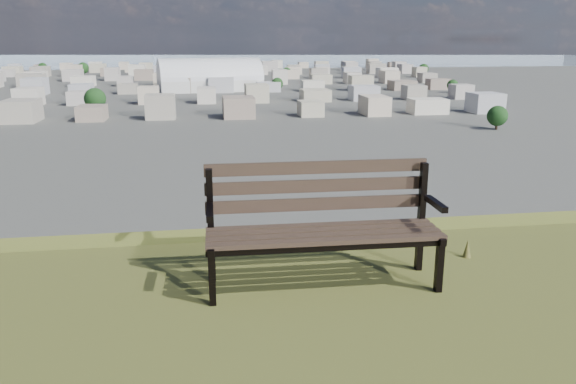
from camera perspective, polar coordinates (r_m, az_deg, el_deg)
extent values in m
cube|color=#402D25|center=(4.52, 4.15, -5.05)|extent=(1.96, 0.13, 0.04)
cube|color=#402D25|center=(4.64, 3.83, -4.50)|extent=(1.96, 0.13, 0.04)
cube|color=#402D25|center=(4.76, 3.52, -3.97)|extent=(1.96, 0.13, 0.04)
cube|color=#402D25|center=(4.89, 3.23, -3.47)|extent=(1.96, 0.13, 0.04)
cube|color=#402D25|center=(4.92, 3.08, -1.22)|extent=(1.96, 0.08, 0.11)
cube|color=#402D25|center=(4.90, 3.05, 0.64)|extent=(1.96, 0.08, 0.11)
cube|color=#402D25|center=(4.89, 3.01, 2.51)|extent=(1.96, 0.08, 0.11)
cube|color=black|center=(4.51, -7.73, -8.51)|extent=(0.06, 0.07, 0.48)
cube|color=black|center=(4.85, -7.84, -3.46)|extent=(0.06, 0.07, 1.00)
cube|color=black|center=(4.63, -7.82, -5.09)|extent=(0.07, 0.55, 0.05)
cube|color=black|center=(4.49, -7.95, -2.07)|extent=(0.06, 0.39, 0.05)
cube|color=black|center=(4.86, 15.13, -7.13)|extent=(0.06, 0.07, 0.48)
cube|color=black|center=(5.18, 13.38, -2.53)|extent=(0.06, 0.07, 1.00)
cube|color=black|center=(4.98, 14.35, -3.99)|extent=(0.07, 0.55, 0.05)
cube|color=black|center=(4.85, 14.79, -1.16)|extent=(0.06, 0.39, 0.05)
cube|color=black|center=(4.53, 4.17, -5.68)|extent=(1.96, 0.08, 0.04)
cube|color=black|center=(4.91, 3.20, -3.97)|extent=(1.96, 0.08, 0.04)
cone|color=brown|center=(5.73, 17.75, -5.48)|extent=(0.08, 0.08, 0.18)
cube|color=silver|center=(311.63, -7.92, 10.69)|extent=(57.34, 31.85, 6.02)
cylinder|color=white|center=(311.42, -7.94, 11.24)|extent=(57.34, 31.85, 22.89)
cube|color=beige|center=(211.60, -25.26, 7.42)|extent=(11.00, 11.00, 7.00)
cube|color=#A49B8C|center=(206.10, -18.81, 7.89)|extent=(11.00, 11.00, 7.00)
cube|color=beige|center=(203.29, -12.08, 8.27)|extent=(11.00, 11.00, 7.00)
cube|color=#B6B5BB|center=(203.30, -5.24, 8.54)|extent=(11.00, 11.00, 7.00)
cube|color=beige|center=(206.13, 1.51, 8.69)|extent=(11.00, 11.00, 7.00)
cube|color=gray|center=(211.65, 7.99, 8.72)|extent=(11.00, 11.00, 7.00)
cube|color=silver|center=(219.67, 14.07, 8.65)|extent=(11.00, 11.00, 7.00)
cube|color=#BCB3AA|center=(229.93, 19.67, 8.50)|extent=(11.00, 11.00, 7.00)
cube|color=beige|center=(262.71, -24.80, 8.73)|extent=(11.00, 11.00, 7.00)
cube|color=#B6B5BB|center=(257.18, -19.61, 9.13)|extent=(11.00, 11.00, 7.00)
cube|color=beige|center=(253.80, -14.22, 9.47)|extent=(11.00, 11.00, 7.00)
cube|color=gray|center=(252.67, -8.72, 9.73)|extent=(11.00, 11.00, 7.00)
cube|color=silver|center=(253.82, -3.21, 9.91)|extent=(11.00, 11.00, 7.00)
cube|color=#BCB3AA|center=(257.21, 2.20, 9.99)|extent=(11.00, 11.00, 7.00)
cube|color=beige|center=(262.75, 7.42, 9.99)|extent=(11.00, 11.00, 7.00)
cube|color=#A49B8C|center=(270.33, 12.39, 9.91)|extent=(11.00, 11.00, 7.00)
cube|color=beige|center=(279.76, 17.06, 9.77)|extent=(11.00, 11.00, 7.00)
cube|color=gray|center=(313.92, -24.49, 9.61)|extent=(11.00, 11.00, 7.00)
cube|color=silver|center=(308.37, -20.14, 9.96)|extent=(11.00, 11.00, 7.00)
cube|color=#BCB3AA|center=(304.62, -15.65, 10.27)|extent=(11.00, 11.00, 7.00)
cube|color=beige|center=(302.73, -11.07, 10.51)|extent=(11.00, 11.00, 7.00)
cube|color=#A49B8C|center=(302.73, -6.45, 10.70)|extent=(11.00, 11.00, 7.00)
cube|color=beige|center=(304.64, -1.85, 10.81)|extent=(11.00, 11.00, 7.00)
cube|color=#B6B5BB|center=(308.40, 2.66, 10.86)|extent=(11.00, 11.00, 7.00)
cube|color=beige|center=(313.96, 7.04, 10.84)|extent=(11.00, 11.00, 7.00)
cube|color=gray|center=(321.22, 11.24, 10.76)|extent=(11.00, 11.00, 7.00)
cube|color=silver|center=(330.07, 15.23, 10.64)|extent=(11.00, 11.00, 7.00)
cube|color=#A49B8C|center=(365.18, -24.27, 10.24)|extent=(11.00, 11.00, 7.00)
cube|color=beige|center=(359.63, -20.53, 10.55)|extent=(11.00, 11.00, 7.00)
cube|color=#B6B5BB|center=(355.60, -16.68, 10.83)|extent=(11.00, 11.00, 7.00)
cube|color=beige|center=(353.17, -12.75, 11.06)|extent=(11.00, 11.00, 7.00)
cube|color=gray|center=(352.36, -8.79, 11.25)|extent=(11.00, 11.00, 7.00)
cube|color=silver|center=(353.18, -4.81, 11.38)|extent=(11.00, 11.00, 7.00)
cube|color=#BCB3AA|center=(355.63, -0.88, 11.45)|extent=(11.00, 11.00, 7.00)
cube|color=beige|center=(359.66, 2.99, 11.48)|extent=(11.00, 11.00, 7.00)
cube|color=#A49B8C|center=(365.23, 6.76, 11.45)|extent=(11.00, 11.00, 7.00)
cube|color=beige|center=(372.26, 10.40, 11.38)|extent=(11.00, 11.00, 7.00)
cube|color=#B6B5BB|center=(380.68, 13.88, 11.27)|extent=(11.00, 11.00, 7.00)
cube|color=silver|center=(416.49, -24.10, 10.72)|extent=(11.00, 11.00, 7.00)
cube|color=#BCB3AA|center=(410.92, -20.82, 11.00)|extent=(11.00, 11.00, 7.00)
cube|color=beige|center=(406.70, -17.45, 11.25)|extent=(11.00, 11.00, 7.00)
cube|color=#A49B8C|center=(403.86, -14.02, 11.47)|extent=(11.00, 11.00, 7.00)
cube|color=beige|center=(402.44, -10.55, 11.65)|extent=(11.00, 11.00, 7.00)
cube|color=#B6B5BB|center=(402.44, -7.06, 11.79)|extent=(11.00, 11.00, 7.00)
cube|color=beige|center=(403.88, -3.59, 11.88)|extent=(11.00, 11.00, 7.00)
cube|color=gray|center=(406.73, -0.14, 11.93)|extent=(11.00, 11.00, 7.00)
cube|color=silver|center=(410.96, 3.24, 11.94)|extent=(11.00, 11.00, 7.00)
cube|color=#BCB3AA|center=(416.53, 6.55, 11.91)|extent=(11.00, 11.00, 7.00)
cube|color=beige|center=(423.39, 9.75, 11.85)|extent=(11.00, 11.00, 7.00)
cube|color=#A49B8C|center=(431.48, 12.85, 11.75)|extent=(11.00, 11.00, 7.00)
cube|color=#B6B5BB|center=(474.54, -26.80, 10.81)|extent=(11.00, 11.00, 7.00)
cube|color=beige|center=(467.82, -23.96, 11.09)|extent=(11.00, 11.00, 7.00)
cube|color=gray|center=(462.25, -21.04, 11.34)|extent=(11.00, 11.00, 7.00)
cube|color=silver|center=(457.87, -18.05, 11.58)|extent=(11.00, 11.00, 7.00)
cube|color=#BCB3AA|center=(454.72, -15.01, 11.78)|extent=(11.00, 11.00, 7.00)
cube|color=beige|center=(452.82, -11.93, 11.95)|extent=(11.00, 11.00, 7.00)
cube|color=#A49B8C|center=(452.19, -8.82, 12.09)|extent=(11.00, 11.00, 7.00)
cube|color=beige|center=(452.83, -5.72, 12.20)|extent=(11.00, 11.00, 7.00)
cube|color=#B6B5BB|center=(454.74, -2.63, 12.27)|extent=(11.00, 11.00, 7.00)
cube|color=beige|center=(457.90, 0.43, 12.30)|extent=(11.00, 11.00, 7.00)
cube|color=gray|center=(462.28, 3.44, 12.31)|extent=(11.00, 11.00, 7.00)
cube|color=silver|center=(467.86, 6.38, 12.28)|extent=(11.00, 11.00, 7.00)
cube|color=#BCB3AA|center=(474.59, 9.25, 12.22)|extent=(11.00, 11.00, 7.00)
cube|color=beige|center=(482.42, 12.03, 12.13)|extent=(11.00, 11.00, 7.00)
cube|color=beige|center=(525.78, -26.42, 11.14)|extent=(11.00, 11.00, 7.00)
cube|color=#B6B5BB|center=(519.16, -23.86, 11.39)|extent=(11.00, 11.00, 7.00)
cube|color=beige|center=(513.59, -21.22, 11.62)|extent=(11.00, 11.00, 7.00)
cube|color=gray|center=(509.09, -18.53, 11.83)|extent=(11.00, 11.00, 7.00)
cube|color=silver|center=(505.69, -15.80, 12.03)|extent=(11.00, 11.00, 7.00)
cube|color=#BCB3AA|center=(503.41, -13.03, 12.19)|extent=(11.00, 11.00, 7.00)
cube|color=beige|center=(502.27, -10.24, 12.33)|extent=(11.00, 11.00, 7.00)
cube|color=#A49B8C|center=(502.27, -7.44, 12.44)|extent=(11.00, 11.00, 7.00)
cube|color=beige|center=(503.42, -4.64, 12.52)|extent=(11.00, 11.00, 7.00)
cube|color=#B6B5BB|center=(505.71, -1.86, 12.58)|extent=(11.00, 11.00, 7.00)
cube|color=beige|center=(509.12, 0.89, 12.60)|extent=(11.00, 11.00, 7.00)
cube|color=gray|center=(513.63, 3.59, 12.60)|extent=(11.00, 11.00, 7.00)
cube|color=silver|center=(519.21, 6.25, 12.57)|extent=(11.00, 11.00, 7.00)
cube|color=#BCB3AA|center=(525.83, 8.84, 12.51)|extent=(11.00, 11.00, 7.00)
cube|color=beige|center=(533.44, 11.36, 12.43)|extent=(11.00, 11.00, 7.00)
cube|color=beige|center=(577.05, -26.11, 11.40)|extent=(11.00, 11.00, 7.00)
cube|color=#B6B5BB|center=(570.53, -23.77, 11.63)|extent=(11.00, 11.00, 7.00)
cube|color=beige|center=(564.95, -21.37, 11.85)|extent=(11.00, 11.00, 7.00)
cube|color=gray|center=(560.35, -18.93, 12.05)|extent=(11.00, 11.00, 7.00)
cube|color=silver|center=(556.74, -16.45, 12.22)|extent=(11.00, 11.00, 7.00)
cube|color=#BCB3AA|center=(554.15, -13.93, 12.38)|extent=(11.00, 11.00, 7.00)
cube|color=beige|center=(552.59, -11.40, 12.52)|extent=(11.00, 11.00, 7.00)
cube|color=#A49B8C|center=(552.08, -8.85, 12.63)|extent=(11.00, 11.00, 7.00)
cube|color=beige|center=(552.60, -6.30, 12.72)|extent=(11.00, 11.00, 7.00)
cube|color=#B6B5BB|center=(554.17, -3.76, 12.78)|extent=(11.00, 11.00, 7.00)
cube|color=beige|center=(556.76, -1.23, 12.82)|extent=(11.00, 11.00, 7.00)
cube|color=gray|center=(560.37, 1.26, 12.84)|extent=(11.00, 11.00, 7.00)
cube|color=silver|center=(564.98, 3.72, 12.83)|extent=(11.00, 11.00, 7.00)
cube|color=#BCB3AA|center=(570.57, 6.14, 12.80)|extent=(11.00, 11.00, 7.00)
cube|color=beige|center=(577.10, 8.50, 12.75)|extent=(11.00, 11.00, 7.00)
cube|color=#A49B8C|center=(584.54, 10.81, 12.68)|extent=(11.00, 11.00, 7.00)
cylinder|color=#312418|center=(186.81, 20.41, 6.30)|extent=(0.80, 0.80, 2.10)
sphere|color=black|center=(186.39, 20.50, 7.26)|extent=(6.30, 6.30, 6.30)
cylinder|color=#312418|center=(226.60, -18.92, 7.93)|extent=(0.80, 0.80, 2.70)
sphere|color=black|center=(226.18, -19.01, 8.94)|extent=(8.10, 8.10, 8.10)
cylinder|color=#312418|center=(311.26, 16.34, 9.85)|extent=(0.80, 0.80, 1.95)
sphere|color=black|center=(311.03, 16.38, 10.38)|extent=(5.85, 5.85, 5.85)
cylinder|color=#312418|center=(406.87, -0.14, 11.60)|extent=(0.80, 0.80, 2.25)
sphere|color=black|center=(406.67, -0.14, 12.07)|extent=(6.75, 6.75, 6.75)
cylinder|color=#312418|center=(470.95, -20.04, 11.24)|extent=(0.80, 0.80, 2.85)
sphere|color=black|center=(470.73, -20.09, 11.75)|extent=(8.55, 8.55, 8.55)
cylinder|color=#312418|center=(518.77, -23.61, 11.16)|extent=(0.80, 0.80, 2.40)
sphere|color=black|center=(518.60, -23.66, 11.55)|extent=(7.20, 7.20, 7.20)
cylinder|color=#312418|center=(305.33, -1.09, 10.37)|extent=(0.80, 0.80, 2.10)
sphere|color=black|center=(305.08, -1.09, 10.95)|extent=(6.30, 6.30, 6.30)
cylinder|color=#312418|center=(455.32, 13.58, 11.59)|extent=(0.80, 0.80, 2.55)
sphere|color=black|center=(455.12, 13.61, 12.07)|extent=(7.65, 7.65, 7.65)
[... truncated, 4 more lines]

